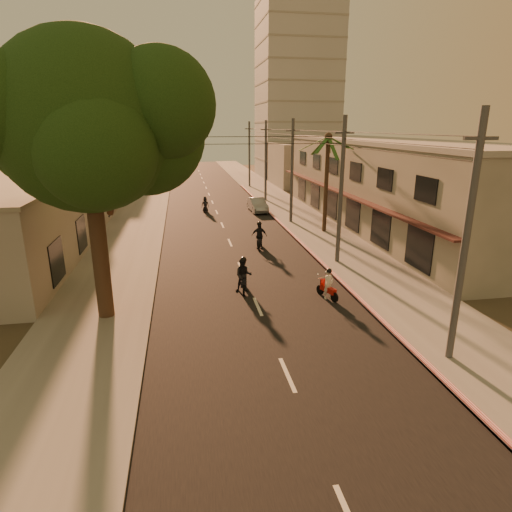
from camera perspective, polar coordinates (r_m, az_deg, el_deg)
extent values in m
plane|color=#383023|center=(19.03, 1.29, -9.18)|extent=(160.00, 160.00, 0.00)
cube|color=black|center=(37.84, -4.51, 4.13)|extent=(10.00, 140.00, 0.02)
cube|color=slate|center=(39.21, 6.50, 4.60)|extent=(5.00, 140.00, 0.12)
cube|color=slate|center=(37.92, -15.89, 3.63)|extent=(5.00, 140.00, 0.12)
cube|color=red|center=(33.88, 4.93, 2.75)|extent=(0.20, 60.00, 0.20)
cube|color=gray|center=(39.14, 16.80, 9.08)|extent=(8.00, 34.00, 7.00)
cube|color=gray|center=(38.85, 17.26, 14.41)|extent=(8.20, 34.20, 0.30)
cube|color=#3A1A17|center=(37.49, 10.77, 8.56)|extent=(0.80, 34.00, 0.12)
cube|color=gray|center=(33.09, -28.52, 4.66)|extent=(8.00, 24.00, 5.00)
cube|color=gray|center=(32.73, -29.17, 9.10)|extent=(8.20, 24.20, 0.20)
cube|color=#B7B5B2|center=(75.49, 5.46, 21.15)|extent=(12.00, 12.00, 28.00)
cylinder|color=black|center=(19.86, -20.07, 0.18)|extent=(0.70, 0.70, 6.00)
cylinder|color=black|center=(19.52, -18.43, 9.10)|extent=(1.22, 2.17, 3.04)
cylinder|color=black|center=(19.07, -22.98, 9.07)|extent=(1.31, 1.49, 2.73)
sphere|color=black|center=(19.12, -21.78, 16.17)|extent=(7.20, 7.20, 7.20)
sphere|color=black|center=(19.82, -14.59, 15.34)|extent=(5.20, 5.20, 5.20)
sphere|color=black|center=(20.31, -26.37, 14.77)|extent=(4.80, 4.80, 4.80)
sphere|color=black|center=(17.25, -20.64, 13.32)|extent=(4.60, 4.60, 4.60)
sphere|color=black|center=(18.29, -12.61, 19.15)|extent=(4.40, 4.40, 4.40)
sphere|color=black|center=(18.59, -30.26, 16.69)|extent=(4.00, 4.00, 4.00)
sphere|color=black|center=(21.34, -17.47, 19.51)|extent=(4.40, 4.40, 4.40)
cylinder|color=black|center=(34.96, 9.33, 9.21)|extent=(0.32, 0.32, 7.60)
sphere|color=black|center=(34.67, 9.64, 15.44)|extent=(0.60, 0.60, 0.60)
cylinder|color=#38383A|center=(16.38, 26.13, 1.49)|extent=(0.26, 0.26, 9.00)
cube|color=#38383A|center=(15.92, 27.80, 13.72)|extent=(1.20, 0.12, 0.12)
cylinder|color=#38383A|center=(26.81, 11.26, 8.31)|extent=(0.26, 0.26, 9.00)
cube|color=#38383A|center=(26.53, 11.70, 15.80)|extent=(1.20, 0.12, 0.12)
cylinder|color=#38383A|center=(38.17, 4.81, 11.06)|extent=(0.26, 0.26, 9.00)
cube|color=#38383A|center=(37.97, 4.95, 16.32)|extent=(1.20, 0.12, 0.12)
cylinder|color=#38383A|center=(49.83, 1.30, 12.49)|extent=(0.26, 0.26, 9.00)
cube|color=#38383A|center=(49.68, 1.33, 16.51)|extent=(1.20, 0.12, 0.12)
cylinder|color=#38383A|center=(61.62, -0.89, 13.34)|extent=(0.26, 0.26, 9.00)
cube|color=#38383A|center=(61.50, -0.90, 16.60)|extent=(1.20, 0.12, 0.12)
cube|color=gray|center=(64.36, 6.01, 12.07)|extent=(8.00, 14.00, 6.00)
cube|color=gray|center=(52.24, -21.77, 8.97)|extent=(8.00, 14.00, 4.40)
cube|color=gray|center=(69.75, -18.99, 12.05)|extent=(8.00, 14.00, 7.00)
cylinder|color=black|center=(22.42, 8.54, -4.49)|extent=(0.26, 0.51, 0.51)
cylinder|color=black|center=(21.60, 10.41, -5.43)|extent=(0.26, 0.51, 0.51)
cube|color=#B0140D|center=(21.87, 9.60, -4.41)|extent=(0.58, 1.03, 0.27)
cube|color=#B0140D|center=(22.15, 8.88, -3.72)|extent=(0.29, 0.18, 0.55)
cylinder|color=silver|center=(22.12, 8.74, -2.86)|extent=(0.49, 0.21, 0.04)
imported|color=silver|center=(21.77, 9.64, -3.76)|extent=(0.79, 0.73, 1.53)
sphere|color=black|center=(21.53, 9.73, -1.98)|extent=(0.27, 0.27, 0.27)
sphere|color=silver|center=(21.88, 8.27, -2.43)|extent=(0.11, 0.11, 0.11)
sphere|color=silver|center=(22.18, 9.31, -2.20)|extent=(0.11, 0.11, 0.11)
cylinder|color=black|center=(23.24, -1.67, -3.39)|extent=(0.19, 0.61, 0.60)
cylinder|color=black|center=(21.98, -1.65, -4.61)|extent=(0.19, 0.61, 0.60)
cube|color=black|center=(22.43, -1.66, -3.36)|extent=(0.46, 1.22, 0.32)
cube|color=black|center=(22.89, -1.68, -2.51)|extent=(0.33, 0.15, 0.65)
cylinder|color=silver|center=(22.89, -1.69, -1.52)|extent=(0.59, 0.12, 0.04)
imported|color=black|center=(22.33, -1.67, -2.61)|extent=(1.06, 0.92, 1.81)
sphere|color=black|center=(22.06, -1.69, -0.51)|extent=(0.32, 0.32, 0.32)
cylinder|color=black|center=(31.17, 0.47, 1.95)|extent=(0.23, 0.63, 0.62)
cylinder|color=black|center=(29.83, 0.40, 1.26)|extent=(0.23, 0.63, 0.62)
cube|color=black|center=(30.34, 0.43, 2.12)|extent=(0.55, 1.26, 0.33)
cube|color=black|center=(30.84, 0.46, 2.68)|extent=(0.35, 0.18, 0.67)
cylinder|color=silver|center=(30.87, 0.46, 3.44)|extent=(0.61, 0.16, 0.04)
imported|color=black|center=(30.26, 0.43, 2.71)|extent=(1.27, 0.88, 1.86)
sphere|color=black|center=(30.06, 0.44, 4.34)|extent=(0.33, 0.33, 0.33)
cylinder|color=black|center=(44.41, -6.71, 6.29)|extent=(0.15, 0.51, 0.50)
cylinder|color=black|center=(43.31, -6.82, 6.02)|extent=(0.15, 0.51, 0.50)
cube|color=black|center=(43.75, -6.78, 6.45)|extent=(0.38, 1.01, 0.27)
cube|color=black|center=(44.17, -6.74, 6.73)|extent=(0.28, 0.12, 0.54)
cylinder|color=silver|center=(44.22, -6.75, 7.16)|extent=(0.49, 0.10, 0.04)
imported|color=black|center=(43.71, -6.79, 6.79)|extent=(0.86, 0.67, 1.51)
sphere|color=black|center=(43.59, -6.82, 7.70)|extent=(0.27, 0.27, 0.27)
imported|color=gray|center=(43.72, 0.18, 6.83)|extent=(1.86, 4.35, 1.39)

